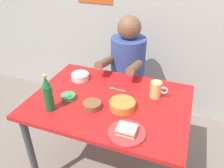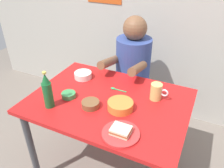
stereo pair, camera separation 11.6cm
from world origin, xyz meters
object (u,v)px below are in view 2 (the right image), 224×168
object	(u,v)px
beer_mug	(156,92)
stool	(131,97)
sandwich	(121,130)
person_seated	(133,60)
plate_orange	(121,134)
dining_table	(109,110)
beer_bottle	(47,91)
dip_bowl_green	(69,95)

from	to	relation	value
beer_mug	stool	bearing A→B (deg)	126.07
sandwich	person_seated	bearing A→B (deg)	106.62
plate_orange	sandwich	world-z (taller)	sandwich
person_seated	sandwich	world-z (taller)	person_seated
dining_table	beer_bottle	world-z (taller)	beer_bottle
beer_bottle	dining_table	bearing A→B (deg)	36.14
dining_table	sandwich	distance (m)	0.37
beer_mug	beer_bottle	xyz separation A→B (m)	(-0.62, -0.39, 0.06)
dining_table	person_seated	xyz separation A→B (m)	(-0.06, 0.62, 0.12)
plate_orange	beer_mug	distance (m)	0.44
plate_orange	beer_bottle	distance (m)	0.55
stool	plate_orange	bearing A→B (deg)	-73.57
dining_table	sandwich	xyz separation A→B (m)	(0.21, -0.28, 0.13)
person_seated	plate_orange	size ratio (longest dim) A/B	3.27
stool	beer_mug	xyz separation A→B (m)	(0.35, -0.48, 0.45)
person_seated	plate_orange	world-z (taller)	person_seated
dining_table	stool	distance (m)	0.70
beer_mug	beer_bottle	size ratio (longest dim) A/B	0.48
plate_orange	sandwich	distance (m)	0.02
dip_bowl_green	sandwich	bearing A→B (deg)	-20.98
person_seated	sandwich	bearing A→B (deg)	-73.38
dining_table	plate_orange	bearing A→B (deg)	-52.96
dining_table	sandwich	world-z (taller)	sandwich
dining_table	beer_bottle	xyz separation A→B (m)	(-0.33, -0.24, 0.21)
beer_bottle	dip_bowl_green	bearing A→B (deg)	69.79
dip_bowl_green	plate_orange	bearing A→B (deg)	-20.98
stool	beer_mug	world-z (taller)	beer_mug
dining_table	beer_bottle	size ratio (longest dim) A/B	4.20
dip_bowl_green	person_seated	bearing A→B (deg)	73.08
beer_bottle	dip_bowl_green	distance (m)	0.18
beer_mug	sandwich	bearing A→B (deg)	-100.82
sandwich	dip_bowl_green	world-z (taller)	sandwich
plate_orange	sandwich	xyz separation A→B (m)	(0.00, 0.00, 0.02)
dining_table	beer_mug	xyz separation A→B (m)	(0.29, 0.15, 0.15)
plate_orange	beer_bottle	world-z (taller)	beer_bottle
plate_orange	beer_mug	xyz separation A→B (m)	(0.08, 0.43, 0.05)
beer_bottle	plate_orange	bearing A→B (deg)	-4.52
person_seated	beer_mug	bearing A→B (deg)	-53.29
sandwich	beer_bottle	world-z (taller)	beer_bottle
person_seated	plate_orange	distance (m)	0.94
dining_table	stool	world-z (taller)	dining_table
stool	sandwich	bearing A→B (deg)	-73.57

